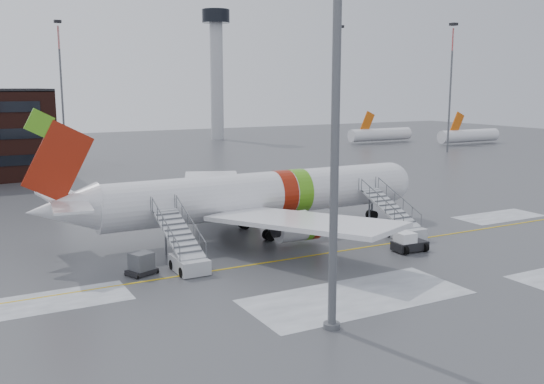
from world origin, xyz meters
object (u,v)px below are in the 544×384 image
airstair_aft (185,254)px  uld_container (142,264)px  pushback_tug (408,243)px  airstair_fwd (400,224)px  light_mast_near (337,43)px  airliner (251,196)px

airstair_aft → uld_container: (-3.10, 0.16, -0.35)m
airstair_aft → pushback_tug: (16.84, -3.92, -0.39)m
airstair_fwd → uld_container: (-22.40, 0.16, -0.35)m
airstair_aft → uld_container: size_ratio=3.42×
airstair_fwd → pushback_tug: size_ratio=2.80×
airstair_aft → uld_container: airstair_aft is taller
pushback_tug → uld_container: (-19.94, 4.08, 0.04)m
airstair_aft → uld_container: bearing=177.1°
airstair_fwd → uld_container: airstair_fwd is taller
airstair_aft → light_mast_near: light_mast_near is taller
airstair_fwd → light_mast_near: 25.30m
airstair_fwd → light_mast_near: bearing=-139.6°
pushback_tug → light_mast_near: (-13.73, -9.84, 14.12)m
airstair_fwd → uld_container: bearing=179.6°
airstair_aft → airliner: bearing=37.8°
airliner → pushback_tug: bearing=-51.2°
airliner → airstair_fwd: size_ratio=4.55×
pushback_tug → airstair_fwd: bearing=58.0°
airstair_aft → pushback_tug: airstair_aft is taller
airstair_fwd → uld_container: size_ratio=3.42×
airliner → light_mast_near: (-5.32, -20.30, 11.38)m
airliner → light_mast_near: size_ratio=1.21×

